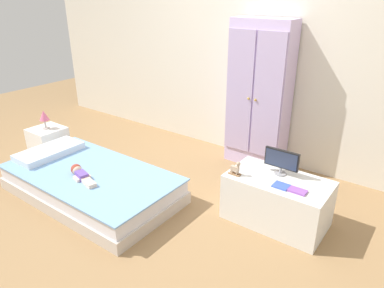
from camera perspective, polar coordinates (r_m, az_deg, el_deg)
ground_plane at (r=3.25m, az=-5.18°, el=-10.78°), size 10.00×10.00×0.02m
back_wall at (r=4.02m, az=9.66°, el=16.55°), size 6.40×0.05×2.70m
bed at (r=3.52m, az=-15.85°, el=-6.16°), size 1.68×0.91×0.25m
pillow at (r=3.94m, az=-21.94°, el=-1.12°), size 0.32×0.65×0.07m
doll at (r=3.39m, az=-17.62°, el=-4.47°), size 0.39×0.16×0.10m
nightstand at (r=4.50m, az=-22.06°, el=0.28°), size 0.35×0.35×0.35m
table_lamp at (r=4.39m, az=-22.70°, el=4.13°), size 0.11×0.11×0.22m
wardrobe at (r=3.86m, az=10.71°, el=7.65°), size 0.64×0.32×1.57m
tv_stand at (r=3.08m, az=13.46°, el=-8.79°), size 0.82×0.47×0.41m
tv_monitor at (r=3.00m, az=14.19°, el=-2.56°), size 0.29×0.10×0.22m
rocking_horse_toy at (r=2.95m, az=7.07°, el=-3.90°), size 0.11×0.04×0.13m
book_blue at (r=2.87m, az=14.12°, el=-6.53°), size 0.12×0.11×0.01m
book_purple at (r=2.83m, az=16.61°, el=-7.23°), size 0.14×0.09×0.02m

